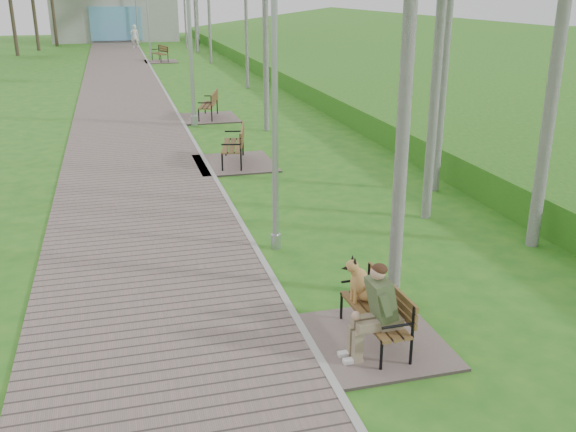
# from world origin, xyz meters

# --- Properties ---
(ground) EXTENTS (120.00, 120.00, 0.00)m
(ground) POSITION_xyz_m (0.00, 0.00, 0.00)
(ground) COLOR #24681C
(ground) RESTS_ON ground
(walkway) EXTENTS (3.50, 67.00, 0.04)m
(walkway) POSITION_xyz_m (-1.75, 21.50, 0.02)
(walkway) COLOR #6E5F59
(walkway) RESTS_ON ground
(kerb) EXTENTS (0.10, 67.00, 0.05)m
(kerb) POSITION_xyz_m (0.00, 21.50, 0.03)
(kerb) COLOR #999993
(kerb) RESTS_ON ground
(embankment) EXTENTS (14.00, 70.00, 1.60)m
(embankment) POSITION_xyz_m (12.00, 20.00, 0.00)
(embankment) COLOR #4E8D25
(embankment) RESTS_ON ground
(building_north) EXTENTS (10.00, 5.20, 4.00)m
(building_north) POSITION_xyz_m (-1.50, 50.97, 1.99)
(building_north) COLOR #9E9E99
(building_north) RESTS_ON ground
(bench_main) EXTENTS (1.61, 1.79, 1.41)m
(bench_main) POSITION_xyz_m (0.73, -0.25, 0.39)
(bench_main) COLOR #6E5F59
(bench_main) RESTS_ON ground
(bench_second) EXTENTS (1.92, 2.13, 1.18)m
(bench_second) POSITION_xyz_m (0.66, 8.74, 0.22)
(bench_second) COLOR #6E5F59
(bench_second) RESTS_ON ground
(bench_third) EXTENTS (1.84, 2.04, 1.13)m
(bench_third) POSITION_xyz_m (0.94, 14.87, 0.21)
(bench_third) COLOR #6E5F59
(bench_third) RESTS_ON ground
(bench_far) EXTENTS (1.90, 2.12, 1.17)m
(bench_far) POSITION_xyz_m (0.74, 33.28, 0.22)
(bench_far) COLOR #6E5F59
(bench_far) RESTS_ON ground
(lamp_post_near) EXTENTS (0.17, 0.17, 4.41)m
(lamp_post_near) POSITION_xyz_m (0.35, 3.10, 2.06)
(lamp_post_near) COLOR #A3A5AB
(lamp_post_near) RESTS_ON ground
(lamp_post_second) EXTENTS (0.22, 0.22, 5.57)m
(lamp_post_second) POSITION_xyz_m (0.31, 13.79, 2.60)
(lamp_post_second) COLOR #A3A5AB
(lamp_post_second) RESTS_ON ground
(lamp_post_third) EXTENTS (0.18, 0.18, 4.77)m
(lamp_post_third) POSITION_xyz_m (0.35, 36.02, 2.23)
(lamp_post_third) COLOR #A3A5AB
(lamp_post_third) RESTS_ON ground
(lamp_post_far) EXTENTS (0.22, 0.22, 5.79)m
(lamp_post_far) POSITION_xyz_m (0.17, 47.91, 2.71)
(lamp_post_far) COLOR #A3A5AB
(lamp_post_far) RESTS_ON ground
(pedestrian_near) EXTENTS (0.65, 0.45, 1.68)m
(pedestrian_near) POSITION_xyz_m (-0.30, 43.08, 0.84)
(pedestrian_near) COLOR silver
(pedestrian_near) RESTS_ON ground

